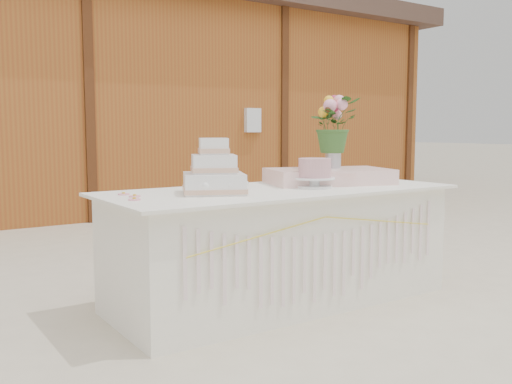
% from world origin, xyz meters
% --- Properties ---
extents(ground, '(80.00, 80.00, 0.00)m').
position_xyz_m(ground, '(0.00, 0.00, 0.00)').
color(ground, beige).
rests_on(ground, ground).
extents(barn, '(12.60, 4.60, 3.30)m').
position_xyz_m(barn, '(-0.01, 5.99, 1.68)').
color(barn, brown).
rests_on(barn, ground).
extents(cake_table, '(2.40, 1.00, 0.77)m').
position_xyz_m(cake_table, '(0.00, -0.00, 0.39)').
color(cake_table, white).
rests_on(cake_table, ground).
extents(wedding_cake, '(0.50, 0.50, 0.34)m').
position_xyz_m(wedding_cake, '(-0.51, 0.00, 0.89)').
color(wedding_cake, white).
rests_on(wedding_cake, cake_table).
extents(pink_cake_stand, '(0.28, 0.28, 0.20)m').
position_xyz_m(pink_cake_stand, '(0.22, -0.09, 0.88)').
color(pink_cake_stand, white).
rests_on(pink_cake_stand, cake_table).
extents(satin_runner, '(0.98, 0.74, 0.11)m').
position_xyz_m(satin_runner, '(0.50, 0.09, 0.82)').
color(satin_runner, '#FFD5CD').
rests_on(satin_runner, cake_table).
extents(flower_vase, '(0.12, 0.12, 0.16)m').
position_xyz_m(flower_vase, '(0.59, 0.15, 0.96)').
color(flower_vase, silver).
rests_on(flower_vase, satin_runner).
extents(bouquet, '(0.38, 0.33, 0.41)m').
position_xyz_m(bouquet, '(0.59, 0.15, 1.25)').
color(bouquet, '#325E25').
rests_on(bouquet, flower_vase).
extents(loose_flowers, '(0.16, 0.35, 0.02)m').
position_xyz_m(loose_flowers, '(-1.04, 0.07, 0.78)').
color(loose_flowers, pink).
rests_on(loose_flowers, cake_table).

